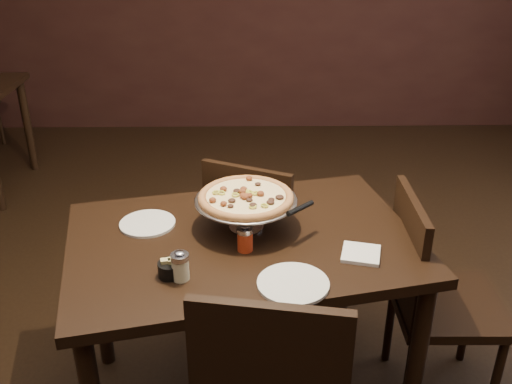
{
  "coord_description": "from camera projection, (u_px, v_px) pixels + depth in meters",
  "views": [
    {
      "loc": [
        0.12,
        -1.81,
        1.9
      ],
      "look_at": [
        0.14,
        0.08,
        0.97
      ],
      "focal_mm": 40.0,
      "sensor_mm": 36.0,
      "label": 1
    }
  ],
  "objects": [
    {
      "name": "plate_left",
      "position": [
        147.0,
        223.0,
        2.22
      ],
      "size": [
        0.22,
        0.22,
        0.01
      ],
      "primitive_type": "cylinder",
      "color": "silver",
      "rests_on": "dining_table"
    },
    {
      "name": "room",
      "position": [
        232.0,
        81.0,
        1.86
      ],
      "size": [
        6.04,
        7.04,
        2.84
      ],
      "color": "black",
      "rests_on": "ground"
    },
    {
      "name": "plate_near",
      "position": [
        293.0,
        284.0,
        1.86
      ],
      "size": [
        0.24,
        0.24,
        0.01
      ],
      "primitive_type": "cylinder",
      "color": "silver",
      "rests_on": "dining_table"
    },
    {
      "name": "pizza_stand",
      "position": [
        246.0,
        198.0,
        2.14
      ],
      "size": [
        0.39,
        0.39,
        0.16
      ],
      "color": "#B5B5BC",
      "rests_on": "dining_table"
    },
    {
      "name": "dining_table",
      "position": [
        243.0,
        261.0,
        2.18
      ],
      "size": [
        1.44,
        1.11,
        0.8
      ],
      "rotation": [
        0.0,
        0.0,
        0.22
      ],
      "color": "black",
      "rests_on": "ground"
    },
    {
      "name": "chair_side",
      "position": [
        432.0,
        292.0,
        2.31
      ],
      "size": [
        0.44,
        0.44,
        0.93
      ],
      "rotation": [
        0.0,
        0.0,
        1.56
      ],
      "color": "black",
      "rests_on": "ground"
    },
    {
      "name": "chair_far",
      "position": [
        258.0,
        237.0,
        2.73
      ],
      "size": [
        0.56,
        0.56,
        0.91
      ],
      "rotation": [
        0.0,
        0.0,
        2.71
      ],
      "color": "black",
      "rests_on": "ground"
    },
    {
      "name": "napkin_stack",
      "position": [
        361.0,
        254.0,
        2.02
      ],
      "size": [
        0.16,
        0.16,
        0.01
      ],
      "primitive_type": "cube",
      "rotation": [
        0.0,
        0.0,
        -0.25
      ],
      "color": "white",
      "rests_on": "dining_table"
    },
    {
      "name": "packet_caddy",
      "position": [
        170.0,
        269.0,
        1.9
      ],
      "size": [
        0.08,
        0.08,
        0.06
      ],
      "rotation": [
        0.0,
        0.0,
        0.25
      ],
      "color": "black",
      "rests_on": "dining_table"
    },
    {
      "name": "parmesan_shaker",
      "position": [
        180.0,
        266.0,
        1.87
      ],
      "size": [
        0.06,
        0.06,
        0.11
      ],
      "color": "beige",
      "rests_on": "dining_table"
    },
    {
      "name": "serving_spatula",
      "position": [
        300.0,
        209.0,
        2.07
      ],
      "size": [
        0.18,
        0.18,
        0.03
      ],
      "rotation": [
        0.0,
        0.0,
        -0.77
      ],
      "color": "#B5B5BC",
      "rests_on": "pizza_stand"
    },
    {
      "name": "pepper_flake_shaker",
      "position": [
        245.0,
        238.0,
        2.03
      ],
      "size": [
        0.06,
        0.06,
        0.1
      ],
      "color": "maroon",
      "rests_on": "dining_table"
    }
  ]
}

